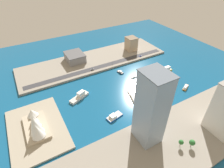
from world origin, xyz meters
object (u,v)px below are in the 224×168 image
object	(u,v)px
sailboat_small_white	(133,77)
opera_landmark	(35,125)
warehouse_low_gray	(75,57)
catamaran_blue	(114,116)
water_taxi_orange	(186,87)
patrol_launch_navy	(120,72)
apartment_midrise_tan	(131,44)
hatchback_blue	(140,56)
tower_tall_glass	(151,109)
yacht_sleek_gray	(148,84)
traffic_light_waterfront	(112,63)
sedan_silver	(92,69)
ferry_white_commuter	(80,96)
ferry_yellow_fast	(164,71)
barge_flat_brown	(134,97)

from	to	relation	value
sailboat_small_white	opera_landmark	world-z (taller)	opera_landmark
warehouse_low_gray	opera_landmark	world-z (taller)	opera_landmark
warehouse_low_gray	opera_landmark	xyz separation A→B (m)	(-114.70, 82.49, 0.83)
catamaran_blue	water_taxi_orange	xyz separation A→B (m)	(-1.50, -108.69, 0.02)
patrol_launch_navy	apartment_midrise_tan	xyz separation A→B (m)	(51.29, -53.70, 13.35)
sailboat_small_white	hatchback_blue	world-z (taller)	sailboat_small_white
hatchback_blue	tower_tall_glass	bearing A→B (deg)	145.25
sailboat_small_white	yacht_sleek_gray	world-z (taller)	sailboat_small_white
water_taxi_orange	traffic_light_waterfront	xyz separation A→B (m)	(94.20, 58.58, 5.71)
water_taxi_orange	hatchback_blue	size ratio (longest dim) A/B	3.53
opera_landmark	water_taxi_orange	bearing A→B (deg)	-97.01
sailboat_small_white	sedan_silver	distance (m)	62.38
ferry_white_commuter	warehouse_low_gray	distance (m)	91.08
catamaran_blue	opera_landmark	distance (m)	80.36
sailboat_small_white	patrol_launch_navy	world-z (taller)	sailboat_small_white
yacht_sleek_gray	tower_tall_glass	distance (m)	96.80
warehouse_low_gray	ferry_white_commuter	bearing A→B (deg)	163.09
patrol_launch_navy	warehouse_low_gray	size ratio (longest dim) A/B	0.36
catamaran_blue	opera_landmark	size ratio (longest dim) A/B	0.46
apartment_midrise_tan	sedan_silver	distance (m)	93.38
traffic_light_waterfront	opera_landmark	world-z (taller)	opera_landmark
ferry_yellow_fast	apartment_midrise_tan	world-z (taller)	apartment_midrise_tan
tower_tall_glass	sedan_silver	distance (m)	139.74
catamaran_blue	ferry_yellow_fast	world-z (taller)	ferry_yellow_fast
sailboat_small_white	ferry_white_commuter	bearing A→B (deg)	91.84
ferry_white_commuter	sedan_silver	xyz separation A→B (m)	(46.78, -38.83, 1.18)
sedan_silver	traffic_light_waterfront	bearing A→B (deg)	-95.68
yacht_sleek_gray	traffic_light_waterfront	size ratio (longest dim) A/B	2.19
patrol_launch_navy	yacht_sleek_gray	world-z (taller)	patrol_launch_navy
ferry_white_commuter	sailboat_small_white	distance (m)	82.89
traffic_light_waterfront	patrol_launch_navy	bearing A→B (deg)	-172.92
apartment_midrise_tan	opera_landmark	size ratio (longest dim) A/B	0.53
water_taxi_orange	sailboat_small_white	xyz separation A→B (m)	(53.28, 46.80, -0.64)
warehouse_low_gray	apartment_midrise_tan	xyz separation A→B (m)	(-11.97, -100.79, 5.32)
ferry_yellow_fast	hatchback_blue	bearing A→B (deg)	4.74
tower_tall_glass	apartment_midrise_tan	size ratio (longest dim) A/B	3.15
ferry_yellow_fast	patrol_launch_navy	size ratio (longest dim) A/B	2.47
ferry_yellow_fast	patrol_launch_navy	distance (m)	66.14
warehouse_low_gray	tower_tall_glass	bearing A→B (deg)	-177.51
tower_tall_glass	hatchback_blue	bearing A→B (deg)	-34.75
apartment_midrise_tan	traffic_light_waterfront	distance (m)	64.75
water_taxi_orange	apartment_midrise_tan	world-z (taller)	apartment_midrise_tan
ferry_yellow_fast	opera_landmark	xyz separation A→B (m)	(-20.14, 187.82, 6.99)
yacht_sleek_gray	apartment_midrise_tan	xyz separation A→B (m)	(94.60, -36.69, 13.42)
sailboat_small_white	water_taxi_orange	bearing A→B (deg)	-138.71
catamaran_blue	hatchback_blue	xyz separation A→B (m)	(95.34, -106.36, 2.29)
barge_flat_brown	yacht_sleek_gray	world-z (taller)	yacht_sleek_gray
warehouse_low_gray	opera_landmark	distance (m)	141.28
ferry_white_commuter	yacht_sleek_gray	size ratio (longest dim) A/B	1.97
barge_flat_brown	yacht_sleek_gray	size ratio (longest dim) A/B	1.98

